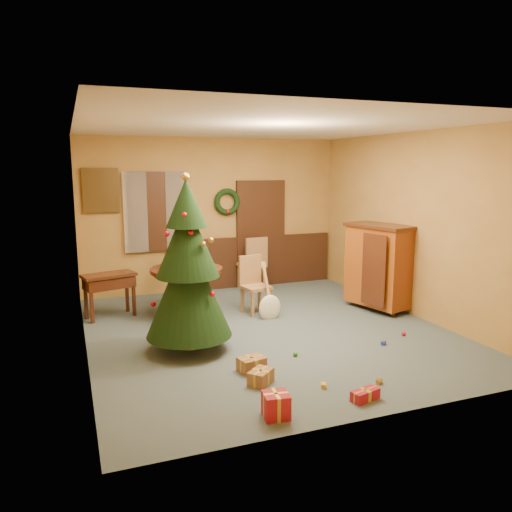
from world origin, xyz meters
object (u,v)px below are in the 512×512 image
chair_near (254,282)px  writing_desk (109,284)px  dining_table (187,283)px  sideboard (379,264)px  christmas_tree (188,269)px

chair_near → writing_desk: chair_near is taller
dining_table → sideboard: bearing=-13.5°
christmas_tree → chair_near: bearing=43.6°
chair_near → writing_desk: size_ratio=1.07×
writing_desk → sideboard: bearing=-14.7°
christmas_tree → writing_desk: size_ratio=2.62×
chair_near → christmas_tree: 2.00m
sideboard → christmas_tree: bearing=-167.5°
dining_table → writing_desk: (-1.15, 0.37, -0.02)m
christmas_tree → writing_desk: bearing=114.2°
chair_near → sideboard: (2.00, -0.57, 0.26)m
chair_near → sideboard: 2.10m
christmas_tree → sideboard: size_ratio=1.60×
chair_near → writing_desk: (-2.22, 0.54, 0.03)m
sideboard → dining_table: bearing=166.5°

